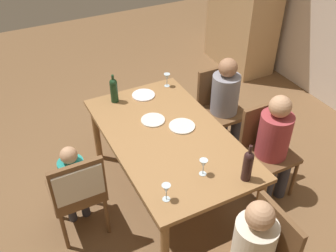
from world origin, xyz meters
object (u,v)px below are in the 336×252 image
(person_woman_host, at_px, (226,99))
(wine_bottle_tall_green, at_px, (248,165))
(wine_glass_near_right, at_px, (203,164))
(person_man_guest, at_px, (275,141))
(wine_bottle_dark_red, at_px, (114,90))
(chair_far_left, at_px, (219,103))
(chair_near, at_px, (78,189))
(handbag, at_px, (71,191))
(wine_glass_near_left, at_px, (167,77))
(dinner_plate_host, at_px, (182,126))
(dinner_plate_guest_left, at_px, (143,95))
(person_man_bearded, at_px, (249,252))
(dinner_plate_guest_right, at_px, (153,120))
(person_child_small, at_px, (73,180))
(dining_table, at_px, (168,141))
(chair_far_right, at_px, (265,144))
(wine_glass_centre, at_px, (166,189))

(person_woman_host, bearing_deg, wine_bottle_tall_green, 62.27)
(wine_bottle_tall_green, height_order, wine_glass_near_right, wine_bottle_tall_green)
(person_man_guest, xyz_separation_m, wine_bottle_dark_red, (-1.17, -1.13, 0.24))
(chair_far_left, xyz_separation_m, wine_bottle_dark_red, (-0.25, -1.13, 0.35))
(person_man_guest, distance_m, wine_glass_near_right, 0.91)
(chair_near, xyz_separation_m, handbag, (-0.47, 0.00, -0.48))
(wine_glass_near_left, height_order, handbag, wine_glass_near_left)
(dinner_plate_host, xyz_separation_m, dinner_plate_guest_left, (-0.66, -0.10, 0.00))
(person_man_bearded, height_order, dinner_plate_guest_right, person_man_bearded)
(person_child_small, relative_size, handbag, 3.34)
(dining_table, bearing_deg, dinner_plate_guest_right, -173.59)
(chair_near, xyz_separation_m, person_man_guest, (0.30, 1.80, 0.06))
(chair_near, height_order, person_man_guest, person_man_guest)
(handbag, bearing_deg, person_man_bearded, 28.22)
(chair_far_right, xyz_separation_m, chair_near, (-0.19, -1.80, 0.06))
(wine_bottle_dark_red, height_order, dinner_plate_host, wine_bottle_dark_red)
(chair_far_right, height_order, person_man_guest, person_man_guest)
(person_man_guest, bearing_deg, person_man_bearded, 42.52)
(chair_far_right, xyz_separation_m, person_woman_host, (-0.69, 0.00, 0.12))
(chair_far_left, height_order, chair_near, same)
(dinner_plate_guest_left, bearing_deg, dinner_plate_guest_right, -12.69)
(dinner_plate_host, bearing_deg, dinner_plate_guest_right, -136.44)
(wine_glass_centre, distance_m, dinner_plate_guest_right, 1.00)
(wine_glass_centre, xyz_separation_m, dinner_plate_host, (-0.73, 0.53, -0.10))
(chair_far_left, relative_size, dinner_plate_guest_right, 4.01)
(dining_table, xyz_separation_m, chair_near, (0.12, -0.90, -0.08))
(wine_bottle_tall_green, bearing_deg, person_man_guest, 119.69)
(dining_table, xyz_separation_m, chair_far_left, (-0.49, 0.90, -0.14))
(person_woman_host, xyz_separation_m, wine_glass_near_right, (0.95, -0.88, 0.21))
(dinner_plate_host, bearing_deg, handbag, -105.77)
(person_woman_host, height_order, person_man_guest, person_man_guest)
(wine_glass_centre, height_order, wine_glass_near_right, same)
(person_woman_host, xyz_separation_m, handbag, (0.03, -1.80, -0.54))
(chair_near, bearing_deg, chair_far_right, -6.10)
(person_child_small, height_order, wine_glass_centre, person_child_small)
(wine_bottle_dark_red, xyz_separation_m, dinner_plate_host, (0.69, 0.40, -0.13))
(dining_table, bearing_deg, chair_far_right, 70.63)
(chair_far_left, bearing_deg, wine_bottle_tall_green, 64.42)
(wine_glass_near_left, xyz_separation_m, wine_glass_near_right, (1.34, -0.36, 0.00))
(chair_far_left, height_order, wine_glass_near_right, chair_far_left)
(chair_near, distance_m, person_man_guest, 1.82)
(dining_table, xyz_separation_m, person_child_small, (-0.02, -0.90, -0.11))
(dining_table, bearing_deg, wine_bottle_tall_green, 20.73)
(wine_bottle_tall_green, distance_m, wine_glass_near_right, 0.34)
(person_child_small, relative_size, wine_bottle_tall_green, 2.78)
(chair_far_left, height_order, handbag, chair_far_left)
(person_child_small, height_order, wine_glass_near_left, person_child_small)
(dinner_plate_guest_left, bearing_deg, wine_glass_near_left, 101.41)
(chair_near, height_order, person_man_bearded, person_man_bearded)
(wine_glass_near_right, bearing_deg, wine_glass_near_left, 164.99)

